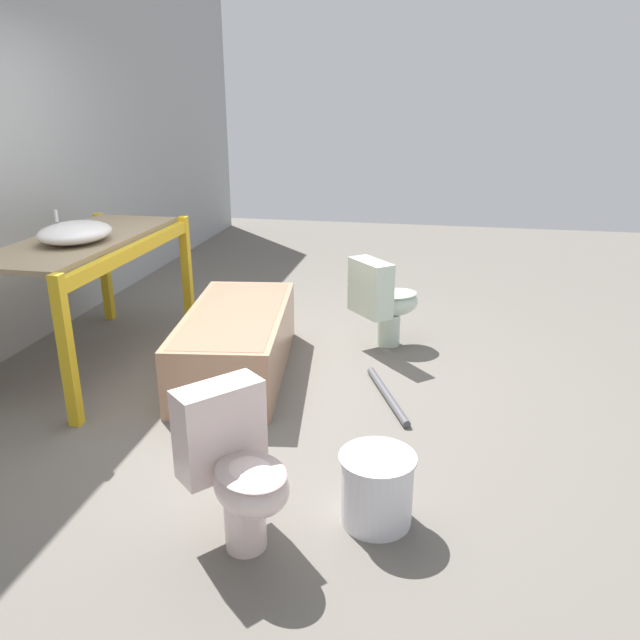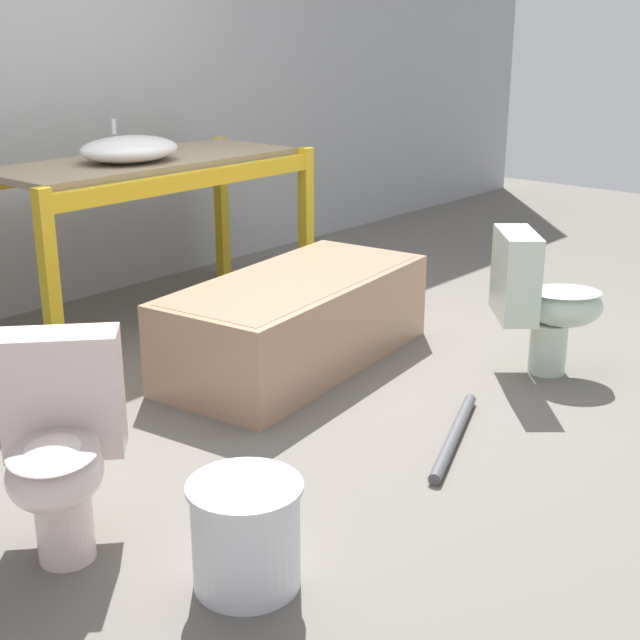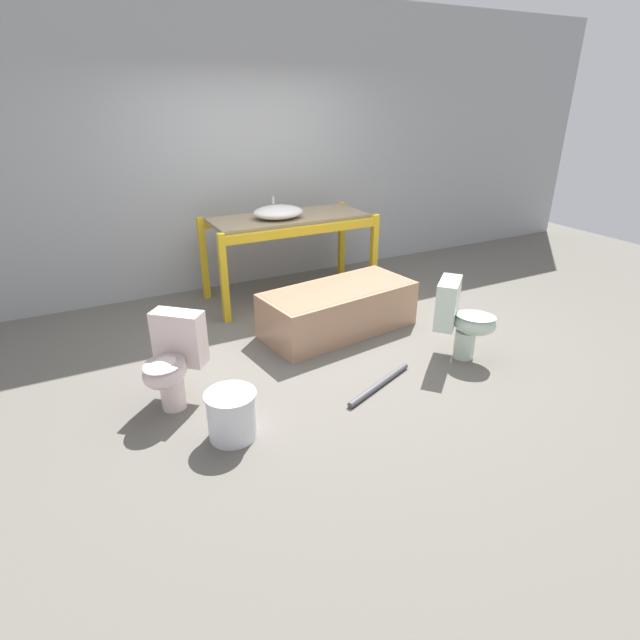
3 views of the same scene
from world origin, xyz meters
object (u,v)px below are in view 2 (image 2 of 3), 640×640
object	(u,v)px
toilet_near	(60,442)
toilet_far	(541,298)
bathtub_main	(296,315)
bucket_white	(246,532)
sink_basin	(129,149)

from	to	relation	value
toilet_near	toilet_far	size ratio (longest dim) A/B	1.00
toilet_near	toilet_far	world-z (taller)	same
bathtub_main	bucket_white	bearing A→B (deg)	-149.99
sink_basin	bucket_white	xyz separation A→B (m)	(-1.32, -2.20, -0.83)
sink_basin	toilet_near	world-z (taller)	sink_basin
sink_basin	toilet_near	xyz separation A→B (m)	(-1.56, -1.62, -0.62)
bathtub_main	toilet_far	xyz separation A→B (m)	(0.69, -0.98, 0.13)
toilet_near	bucket_white	size ratio (longest dim) A/B	2.00
toilet_far	bucket_white	world-z (taller)	toilet_far
bathtub_main	toilet_far	size ratio (longest dim) A/B	2.25
bathtub_main	toilet_far	bearing A→B (deg)	-62.59
bucket_white	bathtub_main	bearing A→B (deg)	37.84
sink_basin	toilet_far	distance (m)	2.28
bathtub_main	toilet_near	bearing A→B (deg)	-169.53
sink_basin	toilet_near	bearing A→B (deg)	-134.02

